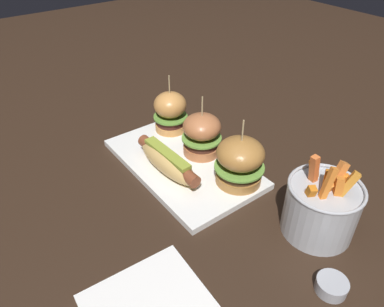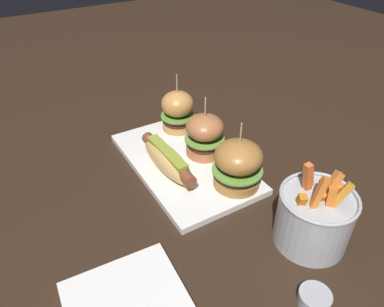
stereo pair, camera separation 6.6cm
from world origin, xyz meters
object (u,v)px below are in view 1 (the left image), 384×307
slider_left (170,111)px  sauce_ramekin (330,287)px  slider_right (240,161)px  hot_dog (167,161)px  slider_center (202,134)px  fries_bucket (321,207)px  platter_main (183,163)px

slider_left → sauce_ramekin: size_ratio=2.98×
slider_right → sauce_ramekin: 0.28m
hot_dog → slider_center: slider_center is taller
fries_bucket → platter_main: bearing=-164.4°
slider_center → slider_right: 0.13m
platter_main → sauce_ramekin: sauce_ramekin is taller
platter_main → slider_left: size_ratio=2.46×
slider_center → sauce_ramekin: 0.40m
sauce_ramekin → platter_main: bearing=179.4°
slider_left → slider_right: same height
slider_center → sauce_ramekin: slider_center is taller
hot_dog → slider_center: 0.10m
platter_main → slider_right: bearing=22.7°
hot_dog → slider_center: size_ratio=1.36×
hot_dog → fries_bucket: 0.32m
slider_left → fries_bucket: bearing=4.0°
platter_main → hot_dog: (0.01, -0.05, 0.03)m
slider_right → hot_dog: bearing=-139.5°
platter_main → slider_center: (0.00, 0.05, 0.06)m
fries_bucket → sauce_ramekin: 0.13m
slider_center → hot_dog: bearing=-84.2°
slider_right → slider_left: bearing=179.6°
hot_dog → slider_left: 0.17m
fries_bucket → slider_left: bearing=-176.0°
hot_dog → fries_bucket: (0.29, 0.13, 0.01)m
slider_center → slider_right: bearing=-0.6°
slider_left → fries_bucket: 0.43m
sauce_ramekin → fries_bucket: bearing=136.9°
platter_main → hot_dog: size_ratio=1.86×
slider_center → slider_right: size_ratio=0.98×
hot_dog → slider_right: (0.11, 0.10, 0.02)m
slider_left → slider_center: 0.13m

